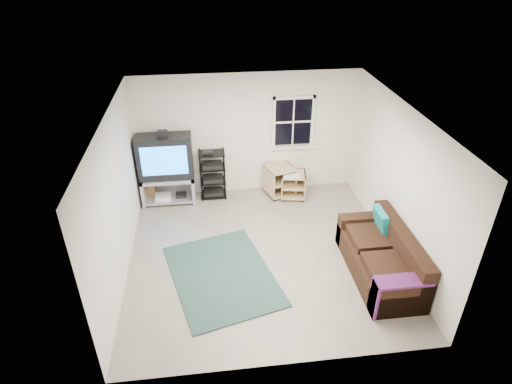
{
  "coord_description": "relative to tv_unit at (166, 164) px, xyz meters",
  "views": [
    {
      "loc": [
        -0.84,
        -5.89,
        4.82
      ],
      "look_at": [
        -0.06,
        0.4,
        1.04
      ],
      "focal_mm": 30.0,
      "sensor_mm": 36.0,
      "label": 1
    }
  ],
  "objects": [
    {
      "name": "paper_bag",
      "position": [
        -0.43,
        0.14,
        -0.67
      ],
      "size": [
        0.33,
        0.24,
        0.43
      ],
      "primitive_type": "cube",
      "rotation": [
        0.0,
        0.0,
        -0.19
      ],
      "color": "#8C5F3F",
      "rests_on": "ground"
    },
    {
      "name": "side_table_left",
      "position": [
        2.34,
        0.04,
        -0.53
      ],
      "size": [
        0.7,
        0.7,
        0.66
      ],
      "rotation": [
        0.0,
        0.0,
        0.31
      ],
      "color": "tan",
      "rests_on": "ground"
    },
    {
      "name": "room",
      "position": [
        2.65,
        0.26,
        0.6
      ],
      "size": [
        4.6,
        4.62,
        4.6
      ],
      "color": "gray",
      "rests_on": "ground"
    },
    {
      "name": "tv_unit",
      "position": [
        0.0,
        0.0,
        0.0
      ],
      "size": [
        1.09,
        0.55,
        1.6
      ],
      "color": "#A2A2AA",
      "rests_on": "ground"
    },
    {
      "name": "av_rack",
      "position": [
        0.93,
        0.08,
        -0.41
      ],
      "size": [
        0.54,
        0.39,
        1.07
      ],
      "color": "black",
      "rests_on": "ground"
    },
    {
      "name": "side_table_right",
      "position": [
        2.62,
        -0.12,
        -0.55
      ],
      "size": [
        0.58,
        0.58,
        0.58
      ],
      "rotation": [
        0.0,
        0.0,
        -0.16
      ],
      "color": "tan",
      "rests_on": "ground"
    },
    {
      "name": "shag_rug",
      "position": [
        0.97,
        -2.49,
        -0.87
      ],
      "size": [
        2.04,
        2.45,
        0.03
      ],
      "primitive_type": "cube",
      "rotation": [
        0.0,
        0.0,
        0.26
      ],
      "color": "#302215",
      "rests_on": "ground"
    },
    {
      "name": "sofa",
      "position": [
        3.57,
        -2.76,
        -0.56
      ],
      "size": [
        0.87,
        1.97,
        0.9
      ],
      "color": "black",
      "rests_on": "ground"
    }
  ]
}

